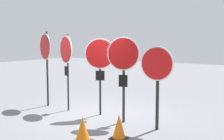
% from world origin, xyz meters
% --- Properties ---
extents(ground_plane, '(40.00, 40.00, 0.00)m').
position_xyz_m(ground_plane, '(0.00, 0.00, 0.00)').
color(ground_plane, slate).
extents(stop_sign_0, '(0.84, 0.37, 2.59)m').
position_xyz_m(stop_sign_0, '(-2.27, 0.13, 1.89)').
color(stop_sign_0, black).
rests_on(stop_sign_0, ground).
extents(stop_sign_1, '(0.83, 0.39, 2.50)m').
position_xyz_m(stop_sign_1, '(-1.22, 0.03, 1.84)').
color(stop_sign_1, black).
rests_on(stop_sign_1, ground).
extents(stop_sign_2, '(0.77, 0.54, 2.36)m').
position_xyz_m(stop_sign_2, '(0.05, 0.15, 1.74)').
color(stop_sign_2, black).
rests_on(stop_sign_2, ground).
extents(stop_sign_3, '(0.90, 0.28, 2.41)m').
position_xyz_m(stop_sign_3, '(1.09, -0.17, 1.73)').
color(stop_sign_3, black).
rests_on(stop_sign_3, ground).
extents(stop_sign_4, '(0.88, 0.17, 2.17)m').
position_xyz_m(stop_sign_4, '(2.18, -0.28, 1.51)').
color(stop_sign_4, black).
rests_on(stop_sign_4, ground).
extents(traffic_cone_0, '(0.41, 0.41, 0.58)m').
position_xyz_m(traffic_cone_0, '(1.19, -2.05, 0.29)').
color(traffic_cone_0, black).
rests_on(traffic_cone_0, ground).
extents(traffic_cone_1, '(0.37, 0.37, 0.58)m').
position_xyz_m(traffic_cone_1, '(1.75, -1.40, 0.29)').
color(traffic_cone_1, black).
rests_on(traffic_cone_1, ground).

